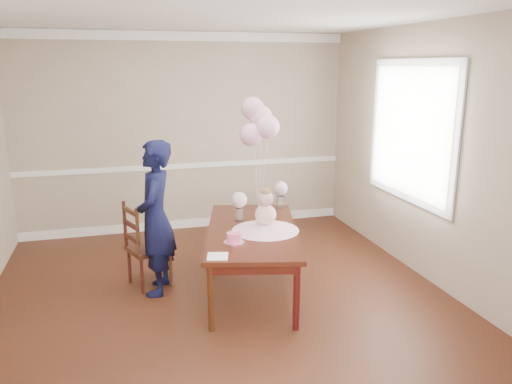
% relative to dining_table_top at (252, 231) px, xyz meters
% --- Properties ---
extents(floor, '(4.50, 5.00, 0.00)m').
position_rel_dining_table_top_xyz_m(floor, '(-0.35, -0.27, -0.64)').
color(floor, '#33170C').
rests_on(floor, ground).
extents(ceiling, '(4.50, 5.00, 0.02)m').
position_rel_dining_table_top_xyz_m(ceiling, '(-0.35, -0.27, 2.06)').
color(ceiling, white).
rests_on(ceiling, wall_back).
extents(wall_back, '(4.50, 0.02, 2.70)m').
position_rel_dining_table_top_xyz_m(wall_back, '(-0.35, 2.23, 0.71)').
color(wall_back, tan).
rests_on(wall_back, floor).
extents(wall_front, '(4.50, 0.02, 2.70)m').
position_rel_dining_table_top_xyz_m(wall_front, '(-0.35, -2.77, 0.71)').
color(wall_front, tan).
rests_on(wall_front, floor).
extents(wall_right, '(0.02, 5.00, 2.70)m').
position_rel_dining_table_top_xyz_m(wall_right, '(1.90, -0.27, 0.71)').
color(wall_right, tan).
rests_on(wall_right, floor).
extents(chair_rail_trim, '(4.50, 0.02, 0.07)m').
position_rel_dining_table_top_xyz_m(chair_rail_trim, '(-0.35, 2.22, 0.26)').
color(chair_rail_trim, white).
rests_on(chair_rail_trim, wall_back).
extents(crown_molding, '(4.50, 0.02, 0.12)m').
position_rel_dining_table_top_xyz_m(crown_molding, '(-0.35, 2.22, 1.99)').
color(crown_molding, white).
rests_on(crown_molding, wall_back).
extents(baseboard_trim, '(4.50, 0.02, 0.12)m').
position_rel_dining_table_top_xyz_m(baseboard_trim, '(-0.35, 2.22, -0.58)').
color(baseboard_trim, white).
rests_on(baseboard_trim, floor).
extents(window_frame, '(0.02, 1.66, 1.56)m').
position_rel_dining_table_top_xyz_m(window_frame, '(1.88, 0.23, 0.91)').
color(window_frame, silver).
rests_on(window_frame, wall_right).
extents(window_blinds, '(0.01, 1.50, 1.40)m').
position_rel_dining_table_top_xyz_m(window_blinds, '(1.86, 0.23, 0.91)').
color(window_blinds, white).
rests_on(window_blinds, wall_right).
extents(dining_table_top, '(1.29, 1.93, 0.04)m').
position_rel_dining_table_top_xyz_m(dining_table_top, '(0.00, 0.00, 0.00)').
color(dining_table_top, black).
rests_on(dining_table_top, table_leg_fl).
extents(table_apron, '(1.18, 1.82, 0.09)m').
position_rel_dining_table_top_xyz_m(table_apron, '(0.00, 0.00, -0.07)').
color(table_apron, black).
rests_on(table_apron, table_leg_fl).
extents(table_leg_fl, '(0.08, 0.08, 0.62)m').
position_rel_dining_table_top_xyz_m(table_leg_fl, '(-0.56, -0.70, -0.33)').
color(table_leg_fl, black).
rests_on(table_leg_fl, floor).
extents(table_leg_fr, '(0.08, 0.08, 0.62)m').
position_rel_dining_table_top_xyz_m(table_leg_fr, '(0.16, -0.88, -0.33)').
color(table_leg_fr, black).
rests_on(table_leg_fr, floor).
extents(table_leg_bl, '(0.08, 0.08, 0.62)m').
position_rel_dining_table_top_xyz_m(table_leg_bl, '(-0.16, 0.88, -0.33)').
color(table_leg_bl, black).
rests_on(table_leg_bl, floor).
extents(table_leg_br, '(0.08, 0.08, 0.62)m').
position_rel_dining_table_top_xyz_m(table_leg_br, '(0.56, 0.70, -0.33)').
color(table_leg_br, black).
rests_on(table_leg_br, floor).
extents(baby_skirt, '(0.82, 0.82, 0.09)m').
position_rel_dining_table_top_xyz_m(baby_skirt, '(0.12, -0.08, 0.07)').
color(baby_skirt, '#EBADC2').
rests_on(baby_skirt, dining_table_top).
extents(baby_torso, '(0.21, 0.21, 0.21)m').
position_rel_dining_table_top_xyz_m(baby_torso, '(0.12, -0.08, 0.18)').
color(baby_torso, '#FFA1C6').
rests_on(baby_torso, baby_skirt).
extents(baby_head, '(0.15, 0.15, 0.15)m').
position_rel_dining_table_top_xyz_m(baby_head, '(0.12, -0.08, 0.35)').
color(baby_head, tan).
rests_on(baby_head, baby_torso).
extents(baby_hair, '(0.11, 0.11, 0.11)m').
position_rel_dining_table_top_xyz_m(baby_hair, '(0.12, -0.08, 0.40)').
color(baby_hair, brown).
rests_on(baby_hair, baby_head).
extents(cake_platter, '(0.24, 0.24, 0.01)m').
position_rel_dining_table_top_xyz_m(cake_platter, '(-0.27, -0.34, 0.03)').
color(cake_platter, silver).
rests_on(cake_platter, dining_table_top).
extents(birthday_cake, '(0.16, 0.16, 0.09)m').
position_rel_dining_table_top_xyz_m(birthday_cake, '(-0.27, -0.34, 0.07)').
color(birthday_cake, '#FF5080').
rests_on(birthday_cake, cake_platter).
extents(cake_flower_a, '(0.03, 0.03, 0.03)m').
position_rel_dining_table_top_xyz_m(cake_flower_a, '(-0.27, -0.34, 0.13)').
color(cake_flower_a, silver).
rests_on(cake_flower_a, birthday_cake).
extents(cake_flower_b, '(0.03, 0.03, 0.03)m').
position_rel_dining_table_top_xyz_m(cake_flower_b, '(-0.24, -0.33, 0.13)').
color(cake_flower_b, white).
rests_on(cake_flower_b, birthday_cake).
extents(rose_vase_near, '(0.11, 0.11, 0.14)m').
position_rel_dining_table_top_xyz_m(rose_vase_near, '(-0.06, 0.29, 0.09)').
color(rose_vase_near, white).
rests_on(rose_vase_near, dining_table_top).
extents(roses_near, '(0.17, 0.17, 0.17)m').
position_rel_dining_table_top_xyz_m(roses_near, '(-0.06, 0.29, 0.25)').
color(roses_near, beige).
rests_on(roses_near, rose_vase_near).
extents(rose_vase_far, '(0.11, 0.11, 0.14)m').
position_rel_dining_table_top_xyz_m(rose_vase_far, '(0.51, 0.65, 0.09)').
color(rose_vase_far, white).
rests_on(rose_vase_far, dining_table_top).
extents(roses_far, '(0.17, 0.17, 0.17)m').
position_rel_dining_table_top_xyz_m(roses_far, '(0.51, 0.65, 0.25)').
color(roses_far, beige).
rests_on(roses_far, rose_vase_far).
extents(napkin, '(0.21, 0.21, 0.01)m').
position_rel_dining_table_top_xyz_m(napkin, '(-0.48, -0.65, 0.03)').
color(napkin, white).
rests_on(napkin, dining_table_top).
extents(balloon_weight, '(0.04, 0.04, 0.02)m').
position_rel_dining_table_top_xyz_m(balloon_weight, '(0.20, 0.45, 0.03)').
color(balloon_weight, silver).
rests_on(balloon_weight, dining_table_top).
extents(balloon_a, '(0.25, 0.25, 0.25)m').
position_rel_dining_table_top_xyz_m(balloon_a, '(0.12, 0.47, 0.91)').
color(balloon_a, '#E6A3C6').
rests_on(balloon_a, balloon_ribbon_a).
extents(balloon_b, '(0.25, 0.25, 0.25)m').
position_rel_dining_table_top_xyz_m(balloon_b, '(0.28, 0.39, 0.99)').
color(balloon_b, '#F7AFD4').
rests_on(balloon_b, balloon_ribbon_b).
extents(balloon_c, '(0.25, 0.25, 0.25)m').
position_rel_dining_table_top_xyz_m(balloon_c, '(0.24, 0.53, 1.08)').
color(balloon_c, '#E6A3B7').
rests_on(balloon_c, balloon_ribbon_c).
extents(balloon_d, '(0.25, 0.25, 0.25)m').
position_rel_dining_table_top_xyz_m(balloon_d, '(0.16, 0.57, 1.17)').
color(balloon_d, '#D899B1').
rests_on(balloon_d, balloon_ribbon_d).
extents(balloon_ribbon_a, '(0.08, 0.02, 0.74)m').
position_rel_dining_table_top_xyz_m(balloon_ribbon_a, '(0.16, 0.46, 0.40)').
color(balloon_ribbon_a, white).
rests_on(balloon_ribbon_a, balloon_weight).
extents(balloon_ribbon_b, '(0.08, 0.07, 0.83)m').
position_rel_dining_table_top_xyz_m(balloon_ribbon_b, '(0.24, 0.42, 0.45)').
color(balloon_ribbon_b, white).
rests_on(balloon_ribbon_b, balloon_weight).
extents(balloon_ribbon_c, '(0.04, 0.08, 0.92)m').
position_rel_dining_table_top_xyz_m(balloon_ribbon_c, '(0.22, 0.49, 0.49)').
color(balloon_ribbon_c, white).
rests_on(balloon_ribbon_c, balloon_weight).
extents(balloon_ribbon_d, '(0.05, 0.11, 1.00)m').
position_rel_dining_table_top_xyz_m(balloon_ribbon_d, '(0.18, 0.51, 0.53)').
color(balloon_ribbon_d, white).
rests_on(balloon_ribbon_d, balloon_weight).
extents(dining_chair_seat, '(0.51, 0.51, 0.04)m').
position_rel_dining_table_top_xyz_m(dining_chair_seat, '(-1.01, 0.41, -0.24)').
color(dining_chair_seat, '#36190E').
rests_on(dining_chair_seat, chair_leg_fl).
extents(chair_leg_fl, '(0.05, 0.05, 0.38)m').
position_rel_dining_table_top_xyz_m(chair_leg_fl, '(-1.10, 0.21, -0.45)').
color(chair_leg_fl, '#33100E').
rests_on(chair_leg_fl, floor).
extents(chair_leg_fr, '(0.05, 0.05, 0.38)m').
position_rel_dining_table_top_xyz_m(chair_leg_fr, '(-0.80, 0.32, -0.45)').
color(chair_leg_fr, '#3C1D10').
rests_on(chair_leg_fr, floor).
extents(chair_leg_bl, '(0.05, 0.05, 0.38)m').
position_rel_dining_table_top_xyz_m(chair_leg_bl, '(-1.21, 0.51, -0.45)').
color(chair_leg_bl, '#3A130F').
rests_on(chair_leg_bl, floor).
extents(chair_leg_br, '(0.05, 0.05, 0.38)m').
position_rel_dining_table_top_xyz_m(chair_leg_br, '(-0.92, 0.62, -0.45)').
color(chair_leg_br, black).
rests_on(chair_leg_br, floor).
extents(chair_back_post_l, '(0.05, 0.05, 0.50)m').
position_rel_dining_table_top_xyz_m(chair_back_post_l, '(-1.12, 0.20, 0.02)').
color(chair_back_post_l, '#3D2110').
rests_on(chair_back_post_l, dining_chair_seat).
extents(chair_back_post_r, '(0.05, 0.05, 0.50)m').
position_rel_dining_table_top_xyz_m(chair_back_post_r, '(-1.23, 0.50, 0.02)').
color(chair_back_post_r, '#37150F').
rests_on(chair_back_post_r, dining_chair_seat).
extents(chair_slat_low, '(0.15, 0.34, 0.04)m').
position_rel_dining_table_top_xyz_m(chair_slat_low, '(-1.17, 0.35, -0.09)').
color(chair_slat_low, '#35180E').
rests_on(chair_slat_low, dining_chair_seat).
extents(chair_slat_mid, '(0.15, 0.34, 0.04)m').
position_rel_dining_table_top_xyz_m(chair_slat_mid, '(-1.17, 0.35, 0.05)').
color(chair_slat_mid, '#34110E').
rests_on(chair_slat_mid, dining_chair_seat).
extents(chair_slat_top, '(0.15, 0.34, 0.04)m').
position_rel_dining_table_top_xyz_m(chair_slat_top, '(-1.17, 0.35, 0.20)').
color(chair_slat_top, '#361E0E').
rests_on(chair_slat_top, dining_chair_seat).
extents(woman, '(0.50, 0.64, 1.56)m').
position_rel_dining_table_top_xyz_m(woman, '(-0.93, 0.23, 0.14)').
color(woman, black).
rests_on(woman, floor).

